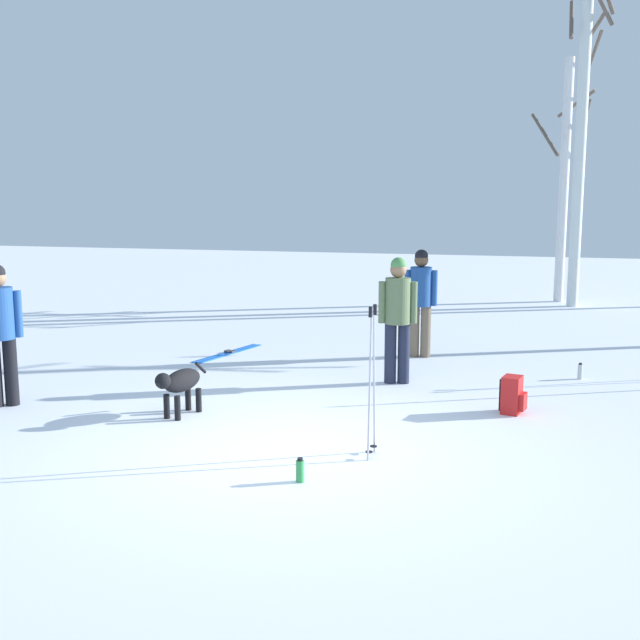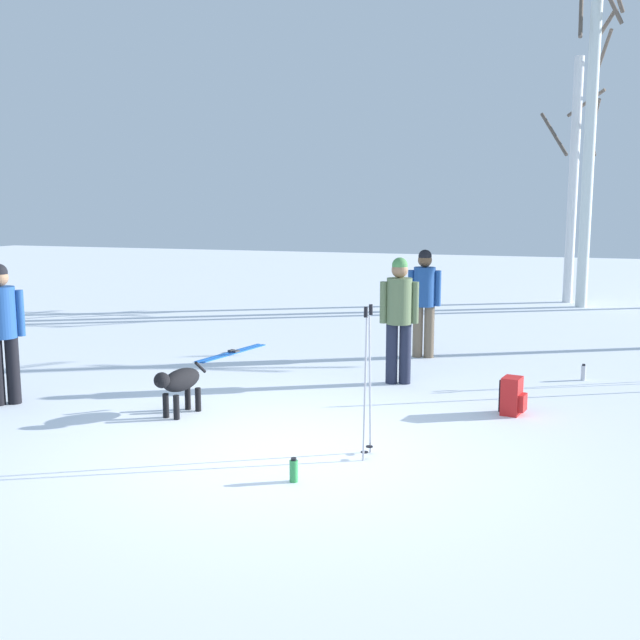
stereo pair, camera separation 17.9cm
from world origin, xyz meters
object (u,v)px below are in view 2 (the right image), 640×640
at_px(backpack_1, 512,396).
at_px(birch_tree_1, 590,135).
at_px(birch_tree_0, 574,174).
at_px(water_bottle_0, 583,373).
at_px(dog, 179,382).
at_px(person_1, 424,296).
at_px(person_2, 399,312).
at_px(ski_pair_lying_0, 232,353).
at_px(person_0, 2,325).
at_px(ski_poles_1, 368,377).
at_px(water_bottle_1, 294,470).

xyz_separation_m(backpack_1, birch_tree_1, (0.74, 10.01, 3.80)).
distance_m(backpack_1, birch_tree_0, 11.24).
height_order(backpack_1, water_bottle_0, backpack_1).
bearing_deg(water_bottle_0, dog, -142.43).
height_order(person_1, person_2, same).
height_order(ski_pair_lying_0, birch_tree_1, birch_tree_1).
height_order(person_0, dog, person_0).
height_order(dog, water_bottle_0, dog).
bearing_deg(person_0, ski_poles_1, -4.62).
height_order(person_0, water_bottle_0, person_0).
bearing_deg(person_0, dog, 7.01).
bearing_deg(ski_pair_lying_0, birch_tree_0, 59.69).
distance_m(person_0, person_2, 5.00).
bearing_deg(person_2, ski_pair_lying_0, 159.79).
distance_m(person_0, water_bottle_1, 4.50).
height_order(person_1, backpack_1, person_1).
bearing_deg(birch_tree_1, birch_tree_0, 110.64).
bearing_deg(birch_tree_1, person_0, -119.60).
relative_size(person_2, birch_tree_0, 0.27).
bearing_deg(birch_tree_0, birch_tree_1, -69.36).
bearing_deg(water_bottle_1, backpack_1, 60.17).
relative_size(backpack_1, water_bottle_1, 2.02).
bearing_deg(dog, ski_poles_1, -15.06).
xyz_separation_m(water_bottle_0, water_bottle_1, (-2.39, -4.88, -0.01)).
xyz_separation_m(person_1, backpack_1, (1.64, -2.90, -0.77)).
bearing_deg(person_2, ski_poles_1, -82.22).
bearing_deg(ski_poles_1, person_1, 95.24).
distance_m(person_0, ski_pair_lying_0, 4.06).
bearing_deg(person_0, person_2, 31.73).
distance_m(ski_poles_1, water_bottle_0, 4.54).
relative_size(dog, water_bottle_1, 4.09).
height_order(person_2, birch_tree_1, birch_tree_1).
relative_size(person_2, backpack_1, 3.90).
xyz_separation_m(person_1, ski_pair_lying_0, (-3.01, -0.74, -0.97)).
height_order(ski_poles_1, water_bottle_0, ski_poles_1).
relative_size(ski_poles_1, birch_tree_1, 0.19).
distance_m(dog, water_bottle_0, 5.55).
xyz_separation_m(water_bottle_1, birch_tree_0, (2.03, 13.65, 3.06)).
height_order(dog, birch_tree_0, birch_tree_0).
bearing_deg(person_0, person_1, 46.79).
relative_size(person_0, water_bottle_1, 7.88).
bearing_deg(person_2, dog, -130.54).
relative_size(dog, water_bottle_0, 3.87).
height_order(birch_tree_0, birch_tree_1, birch_tree_1).
distance_m(ski_poles_1, birch_tree_0, 13.12).
height_order(backpack_1, birch_tree_1, birch_tree_1).
relative_size(person_0, birch_tree_0, 0.27).
bearing_deg(ski_poles_1, water_bottle_0, 63.96).
bearing_deg(person_2, person_1, 91.10).
bearing_deg(water_bottle_0, backpack_1, -110.68).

